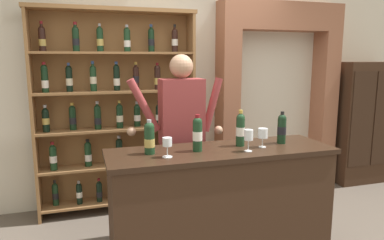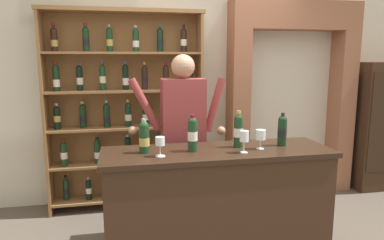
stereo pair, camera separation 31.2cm
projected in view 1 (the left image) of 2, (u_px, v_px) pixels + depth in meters
back_wall at (172, 51)px, 4.26m from camera, size 12.00×0.19×3.56m
wine_shelf at (117, 108)px, 3.90m from camera, size 1.75×0.30×2.21m
archway_doorway at (275, 86)px, 4.60m from camera, size 1.61×0.45×2.37m
side_cabinet at (360, 122)px, 4.92m from camera, size 0.77×0.47×1.65m
tasting_counter at (221, 207)px, 2.93m from camera, size 1.83×0.58×0.98m
shopkeeper at (181, 127)px, 3.27m from camera, size 0.91×0.22×1.74m
tasting_bottle_vin_santo at (149, 138)px, 2.68m from camera, size 0.08×0.08×0.26m
tasting_bottle_chianti at (197, 133)px, 2.77m from camera, size 0.08×0.08×0.29m
tasting_bottle_brunello at (240, 129)px, 2.93m from camera, size 0.07×0.07×0.30m
tasting_bottle_riserva at (282, 128)px, 3.02m from camera, size 0.07×0.07×0.28m
wine_glass_right at (263, 134)px, 2.89m from camera, size 0.08×0.08×0.16m
wine_glass_left at (249, 136)px, 2.76m from camera, size 0.07×0.07×0.17m
wine_glass_center at (167, 143)px, 2.60m from camera, size 0.07×0.07×0.15m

